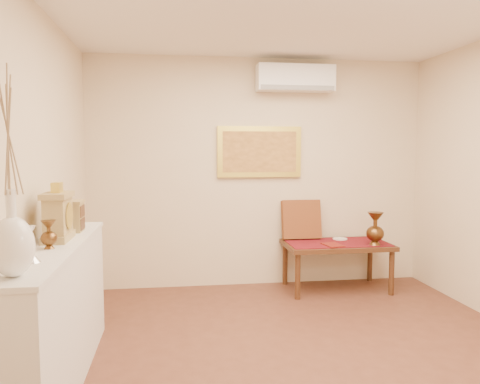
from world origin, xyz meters
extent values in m
plane|color=brown|center=(0.00, 0.00, 0.00)|extent=(4.50, 4.50, 0.00)
cube|color=beige|center=(0.00, 2.25, 1.35)|extent=(4.00, 0.02, 2.70)
cube|color=beige|center=(-2.00, 0.00, 1.35)|extent=(0.02, 4.50, 2.70)
cube|color=maroon|center=(0.85, 1.88, 0.55)|extent=(1.14, 0.59, 0.01)
cylinder|color=white|center=(0.95, 2.04, 0.56)|extent=(0.17, 0.17, 0.01)
cube|color=maroon|center=(0.74, 1.71, 0.56)|extent=(0.22, 0.28, 0.01)
cube|color=#591711|center=(0.50, 2.15, 0.79)|extent=(0.46, 0.19, 0.47)
cube|color=silver|center=(-1.82, 0.00, 0.47)|extent=(0.35, 2.00, 0.95)
cube|color=silver|center=(-1.82, 0.00, 0.96)|extent=(0.37, 2.02, 0.03)
cube|color=tan|center=(-1.82, 0.16, 1.00)|extent=(0.16, 0.36, 0.05)
cube|color=tan|center=(-1.82, 0.16, 1.16)|extent=(0.14, 0.30, 0.25)
cylinder|color=beige|center=(-1.75, 0.16, 1.16)|extent=(0.01, 0.17, 0.17)
cylinder|color=gold|center=(-1.74, 0.16, 1.16)|extent=(0.01, 0.19, 0.19)
cube|color=tan|center=(-1.82, 0.16, 1.30)|extent=(0.17, 0.34, 0.04)
cube|color=gold|center=(-1.82, 0.16, 1.35)|extent=(0.06, 0.11, 0.07)
cube|color=tan|center=(-1.80, 0.53, 1.09)|extent=(0.15, 0.20, 0.22)
cube|color=#4B2916|center=(-1.72, 0.53, 1.04)|extent=(0.01, 0.17, 0.09)
cube|color=#4B2916|center=(-1.72, 0.53, 1.14)|extent=(0.01, 0.17, 0.09)
cube|color=tan|center=(-1.80, 0.53, 1.21)|extent=(0.16, 0.21, 0.02)
cube|color=#4B2916|center=(0.85, 1.88, 0.53)|extent=(1.20, 0.70, 0.05)
cylinder|color=#4B2916|center=(0.31, 1.59, 0.25)|extent=(0.06, 0.06, 0.50)
cylinder|color=#4B2916|center=(1.39, 1.59, 0.25)|extent=(0.06, 0.06, 0.50)
cylinder|color=#4B2916|center=(0.31, 2.17, 0.25)|extent=(0.06, 0.06, 0.50)
cylinder|color=#4B2916|center=(1.39, 2.17, 0.25)|extent=(0.06, 0.06, 0.50)
cube|color=gold|center=(0.00, 2.23, 1.60)|extent=(1.00, 0.05, 0.60)
cube|color=gold|center=(0.00, 2.20, 1.60)|extent=(0.88, 0.01, 0.48)
cube|color=white|center=(0.40, 2.12, 2.45)|extent=(0.90, 0.24, 0.30)
cube|color=gray|center=(0.40, 2.00, 2.33)|extent=(0.86, 0.02, 0.05)
camera|label=1|loc=(-1.01, -3.24, 1.61)|focal=35.00mm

